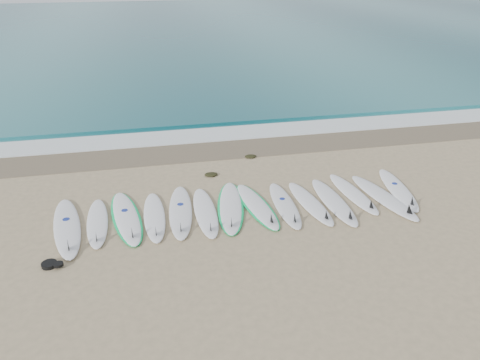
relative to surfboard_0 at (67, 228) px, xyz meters
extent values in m
plane|color=tan|center=(4.31, 0.12, -0.06)|extent=(120.00, 120.00, 0.00)
cube|color=#1B636B|center=(4.31, 32.62, -0.05)|extent=(120.00, 55.00, 0.03)
cube|color=brown|center=(4.31, 4.22, -0.06)|extent=(120.00, 1.80, 0.01)
cube|color=silver|center=(4.31, 5.62, -0.04)|extent=(120.00, 1.40, 0.04)
cube|color=#1B636B|center=(4.31, 7.12, -0.01)|extent=(120.00, 1.00, 0.10)
ellipsoid|color=white|center=(-0.01, 0.09, -0.01)|extent=(1.05, 2.97, 0.09)
cone|color=black|center=(0.15, -0.96, 0.16)|extent=(0.29, 0.34, 0.31)
cylinder|color=navy|center=(-0.06, 0.36, 0.03)|extent=(0.19, 0.19, 0.01)
ellipsoid|color=white|center=(0.67, 0.16, -0.02)|extent=(0.61, 2.41, 0.08)
cone|color=black|center=(0.72, -0.71, 0.12)|extent=(0.21, 0.26, 0.25)
ellipsoid|color=white|center=(1.35, 0.26, -0.02)|extent=(0.97, 2.80, 0.09)
ellipsoid|color=#00CB5F|center=(1.35, 0.26, -0.02)|extent=(1.07, 2.84, 0.06)
cone|color=black|center=(1.50, -0.73, 0.14)|extent=(0.27, 0.32, 0.29)
cylinder|color=navy|center=(1.31, 0.52, 0.03)|extent=(0.18, 0.18, 0.01)
ellipsoid|color=white|center=(2.02, 0.17, -0.02)|extent=(0.52, 2.48, 0.08)
cone|color=black|center=(2.02, -0.74, 0.12)|extent=(0.21, 0.27, 0.26)
ellipsoid|color=white|center=(2.67, 0.29, -0.02)|extent=(0.80, 2.78, 0.09)
cone|color=black|center=(2.59, -0.71, 0.14)|extent=(0.26, 0.31, 0.29)
cylinder|color=navy|center=(2.70, 0.55, 0.03)|extent=(0.17, 0.17, 0.01)
ellipsoid|color=white|center=(3.28, 0.13, -0.02)|extent=(0.56, 2.58, 0.08)
cone|color=black|center=(3.27, -0.81, 0.13)|extent=(0.22, 0.28, 0.27)
ellipsoid|color=white|center=(3.94, 0.25, -0.02)|extent=(1.03, 2.81, 0.09)
ellipsoid|color=#00CB5F|center=(3.94, 0.25, -0.02)|extent=(1.13, 2.84, 0.06)
cone|color=black|center=(3.77, -0.74, 0.14)|extent=(0.28, 0.33, 0.29)
ellipsoid|color=white|center=(4.61, 0.16, -0.02)|extent=(0.87, 2.61, 0.08)
ellipsoid|color=#00CB5F|center=(4.61, 0.16, -0.03)|extent=(0.96, 2.65, 0.06)
cone|color=black|center=(4.73, -0.77, 0.13)|extent=(0.25, 0.30, 0.27)
ellipsoid|color=white|center=(5.32, 0.06, -0.02)|extent=(0.61, 2.52, 0.08)
cone|color=black|center=(5.28, -0.85, 0.13)|extent=(0.22, 0.27, 0.27)
cylinder|color=navy|center=(5.32, 0.30, 0.02)|extent=(0.15, 0.15, 0.01)
ellipsoid|color=white|center=(5.98, 0.02, -0.02)|extent=(0.75, 2.52, 0.08)
cone|color=black|center=(6.07, -0.88, 0.12)|extent=(0.23, 0.28, 0.26)
ellipsoid|color=white|center=(6.61, -0.03, -0.02)|extent=(0.61, 2.69, 0.09)
cone|color=black|center=(6.63, -1.01, 0.14)|extent=(0.23, 0.29, 0.29)
ellipsoid|color=white|center=(7.29, 0.29, -0.02)|extent=(0.72, 2.53, 0.08)
cone|color=black|center=(7.36, -0.62, 0.12)|extent=(0.23, 0.28, 0.27)
ellipsoid|color=white|center=(7.98, -0.08, -0.02)|extent=(1.01, 2.83, 0.09)
cone|color=black|center=(8.14, -1.08, 0.15)|extent=(0.28, 0.33, 0.30)
ellipsoid|color=white|center=(8.60, 0.26, -0.02)|extent=(0.92, 2.66, 0.08)
cone|color=black|center=(8.46, -0.68, 0.13)|extent=(0.26, 0.31, 0.28)
cylinder|color=navy|center=(8.64, 0.51, 0.02)|extent=(0.17, 0.17, 0.01)
ellipsoid|color=black|center=(3.75, 2.27, -0.03)|extent=(0.38, 0.30, 0.07)
ellipsoid|color=black|center=(5.19, 3.35, -0.03)|extent=(0.37, 0.29, 0.07)
cylinder|color=black|center=(-0.20, -1.38, -0.02)|extent=(0.32, 0.32, 0.08)
cylinder|color=black|center=(0.00, -1.48, 0.02)|extent=(0.20, 0.20, 0.06)
camera|label=1|loc=(2.01, -9.97, 5.76)|focal=35.00mm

